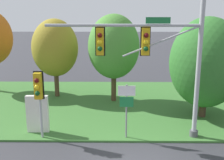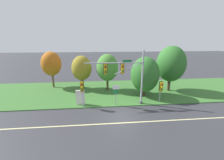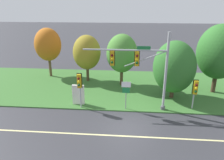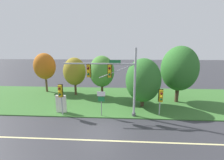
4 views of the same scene
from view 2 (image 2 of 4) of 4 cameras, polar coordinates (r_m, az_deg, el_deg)
name	(u,v)px [view 2 (image 2 of 4)]	position (r m, az deg, el deg)	size (l,w,h in m)	color
ground_plane	(120,117)	(16.81, 3.25, -13.88)	(160.00, 160.00, 0.00)	#333338
lane_stripe	(122,123)	(15.79, 3.94, -15.99)	(36.00, 0.16, 0.01)	beige
grass_verge	(113,91)	(24.25, 0.30, -4.18)	(48.00, 11.50, 0.10)	#386B2D
traffic_signal_mast	(127,73)	(18.31, 5.66, 2.61)	(7.22, 0.49, 6.88)	#9EA0A5
pedestrian_signal_near_kerb	(161,88)	(20.51, 18.21, -2.78)	(0.46, 0.55, 2.78)	#9EA0A5
pedestrian_signal_further_along	(82,88)	(18.18, -11.35, -3.17)	(0.46, 0.55, 3.30)	#9EA0A5
route_sign_post	(116,92)	(18.61, 1.45, -4.53)	(0.82, 0.08, 2.64)	slate
tree_nearest_road	(51,64)	(26.99, -22.13, 5.72)	(3.23, 3.23, 6.10)	brown
tree_left_of_mast	(82,68)	(24.79, -11.49, 4.44)	(3.22, 3.22, 5.51)	#4C3823
tree_behind_signpost	(107,68)	(23.65, -1.79, 4.72)	(3.41, 3.41, 5.84)	#4C3823
tree_mid_verge	(145,75)	(21.89, 12.42, 2.05)	(4.07, 4.07, 5.72)	#423021
tree_tall_centre	(171,64)	(25.03, 21.57, 5.70)	(4.43, 4.43, 7.11)	#423021
info_kiosk	(80,97)	(19.49, -11.94, -6.50)	(1.10, 0.24, 1.90)	silver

